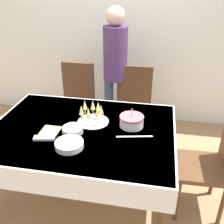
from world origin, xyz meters
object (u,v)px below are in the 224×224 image
Objects in this scene: champagne_tray at (92,113)px; plate_stack_main at (69,144)px; dining_chair_far_right at (133,105)px; dining_chair_right_end at (213,160)px; dining_chair_far_left at (76,100)px; plate_stack_dessert at (73,130)px; person_standing at (115,64)px; birthday_cake at (132,121)px.

champagne_tray is 1.28× the size of plate_stack_main.
dining_chair_far_right is at bearing 72.95° from plate_stack_main.
dining_chair_right_end is at bearing 14.11° from plate_stack_main.
plate_stack_dessert is (0.29, -0.99, 0.21)m from dining_chair_far_left.
person_standing reaches higher than plate_stack_main.
birthday_cake is 0.59m from plate_stack_main.
birthday_cake is 0.36m from champagne_tray.
birthday_cake is (-0.70, 0.12, 0.23)m from dining_chair_right_end.
plate_stack_main is at bearing -94.90° from person_standing.
dining_chair_right_end is 4.41× the size of plate_stack_main.
plate_stack_main is (0.33, -1.20, 0.21)m from dining_chair_far_left.
champagne_tray is 1.61× the size of plate_stack_dessert.
dining_chair_far_left is at bearing 148.13° from dining_chair_right_end.
dining_chair_far_left is at bearing 133.98° from birthday_cake.
dining_chair_right_end reaches higher than plate_stack_dessert.
dining_chair_far_left and dining_chair_right_end have the same top height.
plate_stack_main is at bearing -137.09° from birthday_cake.
dining_chair_far_left is 1.73m from dining_chair_right_end.
dining_chair_far_left is 5.56× the size of plate_stack_dessert.
dining_chair_right_end is at bearing 3.72° from plate_stack_dessert.
dining_chair_far_right is 0.83m from birthday_cake.
birthday_cake is 0.95× the size of plate_stack_main.
champagne_tray is (-0.29, -0.78, 0.28)m from dining_chair_far_right.
dining_chair_right_end reaches higher than birthday_cake.
champagne_tray is at bearing 79.15° from plate_stack_main.
champagne_tray is at bearing -110.15° from dining_chair_far_right.
dining_chair_far_left is 4.41× the size of plate_stack_main.
dining_chair_far_right is 1.09m from plate_stack_dessert.
plate_stack_dessert is at bearing -112.44° from dining_chair_far_right.
person_standing reaches higher than birthday_cake.
plate_stack_main is at bearing -107.05° from dining_chair_far_right.
champagne_tray is at bearing 173.17° from dining_chair_right_end.
dining_chair_far_right is 0.61× the size of person_standing.
birthday_cake is (0.77, -0.79, 0.23)m from dining_chair_far_left.
dining_chair_far_right is at bearing 94.71° from birthday_cake.
plate_stack_main and plate_stack_dessert have the same top height.
dining_chair_far_left is at bearing -159.58° from person_standing.
plate_stack_main is at bearing -78.82° from plate_stack_dessert.
champagne_tray reaches higher than birthday_cake.
dining_chair_right_end is 1.10m from champagne_tray.
dining_chair_far_left is 0.70m from dining_chair_far_right.
plate_stack_dessert is (-0.04, 0.21, 0.00)m from plate_stack_main.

